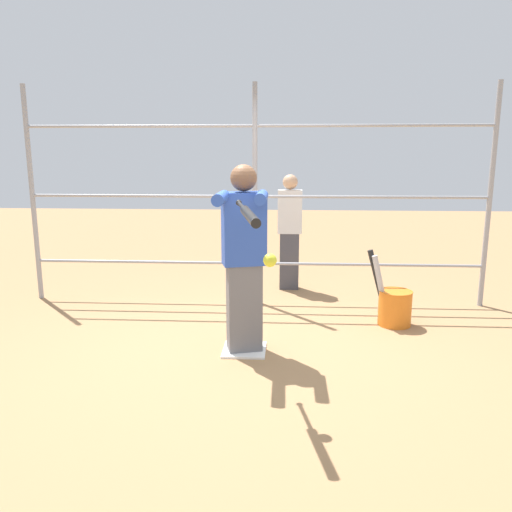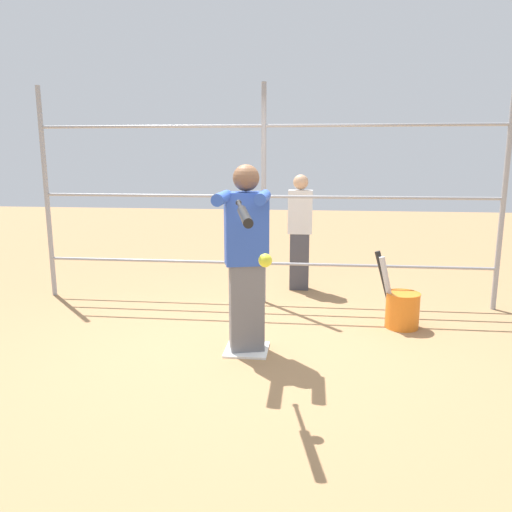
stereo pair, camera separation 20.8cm
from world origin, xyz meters
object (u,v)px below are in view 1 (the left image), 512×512
(baseball_bat_swinging, at_px, (248,214))
(bystander_behind_fence, at_px, (290,230))
(softball_in_flight, at_px, (270,260))
(bat_bucket, at_px, (393,305))
(batter, at_px, (244,254))

(baseball_bat_swinging, relative_size, bystander_behind_fence, 0.58)
(softball_in_flight, bearing_deg, bat_bucket, -124.49)
(batter, bearing_deg, softball_in_flight, 104.83)
(softball_in_flight, relative_size, bat_bucket, 0.12)
(baseball_bat_swinging, height_order, bystander_behind_fence, bystander_behind_fence)
(batter, xyz_separation_m, softball_in_flight, (-0.27, 1.01, 0.16))
(batter, distance_m, bat_bucket, 1.90)
(batter, bearing_deg, baseball_bat_swinging, 96.77)
(baseball_bat_swinging, bearing_deg, batter, -83.23)
(softball_in_flight, relative_size, bystander_behind_fence, 0.06)
(baseball_bat_swinging, xyz_separation_m, bystander_behind_fence, (-0.31, -3.25, -0.60))
(batter, relative_size, baseball_bat_swinging, 1.91)
(batter, bearing_deg, bystander_behind_fence, -100.68)
(baseball_bat_swinging, xyz_separation_m, softball_in_flight, (-0.15, 0.03, -0.32))
(baseball_bat_swinging, height_order, bat_bucket, baseball_bat_swinging)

